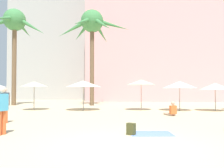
# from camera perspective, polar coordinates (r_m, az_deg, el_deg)

# --- Properties ---
(ground) EXTENTS (120.00, 120.00, 0.00)m
(ground) POSITION_cam_1_polar(r_m,az_deg,el_deg) (6.66, 3.26, -15.38)
(ground) COLOR #C6B28C
(hotel_pink) EXTENTS (20.90, 8.58, 19.46)m
(hotel_pink) POSITION_cam_1_polar(r_m,az_deg,el_deg) (35.29, 11.76, 11.89)
(hotel_pink) COLOR pink
(hotel_pink) RESTS_ON ground
(hotel_tower_gray) EXTENTS (19.59, 9.90, 28.64)m
(hotel_tower_gray) POSITION_cam_1_polar(r_m,az_deg,el_deg) (43.35, -9.65, 15.63)
(hotel_tower_gray) COLOR #A8A8A3
(hotel_tower_gray) RESTS_ON ground
(palm_tree_far_left) EXTENTS (7.24, 7.53, 10.03)m
(palm_tree_far_left) POSITION_cam_1_polar(r_m,az_deg,el_deg) (26.35, -23.41, 13.40)
(palm_tree_far_left) COLOR brown
(palm_tree_far_left) RESTS_ON ground
(palm_tree_left) EXTENTS (7.42, 7.03, 9.83)m
(palm_tree_left) POSITION_cam_1_polar(r_m,az_deg,el_deg) (24.05, -5.03, 14.28)
(palm_tree_left) COLOR brown
(palm_tree_left) RESTS_ON ground
(cafe_umbrella_0) EXTENTS (2.22, 2.22, 2.39)m
(cafe_umbrella_0) POSITION_cam_1_polar(r_m,az_deg,el_deg) (17.78, 7.37, 0.44)
(cafe_umbrella_0) COLOR gray
(cafe_umbrella_0) RESTS_ON ground
(cafe_umbrella_1) EXTENTS (2.80, 2.80, 2.31)m
(cafe_umbrella_1) POSITION_cam_1_polar(r_m,az_deg,el_deg) (17.71, -7.23, 0.05)
(cafe_umbrella_1) COLOR gray
(cafe_umbrella_1) RESTS_ON ground
(cafe_umbrella_2) EXTENTS (2.56, 2.56, 2.25)m
(cafe_umbrella_2) POSITION_cam_1_polar(r_m,az_deg,el_deg) (18.02, 16.67, -0.16)
(cafe_umbrella_2) COLOR gray
(cafe_umbrella_2) RESTS_ON ground
(cafe_umbrella_3) EXTENTS (2.17, 2.17, 2.25)m
(cafe_umbrella_3) POSITION_cam_1_polar(r_m,az_deg,el_deg) (18.82, -19.04, -0.03)
(cafe_umbrella_3) COLOR gray
(cafe_umbrella_3) RESTS_ON ground
(cafe_umbrella_8) EXTENTS (2.30, 2.30, 2.11)m
(cafe_umbrella_8) POSITION_cam_1_polar(r_m,az_deg,el_deg) (18.71, 24.59, -0.55)
(cafe_umbrella_8) COLOR gray
(cafe_umbrella_8) RESTS_ON ground
(beach_towel) EXTENTS (1.58, 1.15, 0.01)m
(beach_towel) POSITION_cam_1_polar(r_m,az_deg,el_deg) (8.53, 9.82, -12.22)
(beach_towel) COLOR #6684E0
(beach_towel) RESTS_ON ground
(backpack) EXTENTS (0.35, 0.34, 0.42)m
(backpack) POSITION_cam_1_polar(r_m,az_deg,el_deg) (8.19, 4.88, -11.30)
(backpack) COLOR #424220
(backpack) RESTS_ON ground
(person_near_right) EXTENTS (0.69, 1.01, 0.90)m
(person_near_right) POSITION_cam_1_polar(r_m,az_deg,el_deg) (14.53, 14.77, -6.52)
(person_near_right) COLOR #D1A889
(person_near_right) RESTS_ON ground
(person_near_left) EXTENTS (0.38, 0.58, 1.73)m
(person_near_left) POSITION_cam_1_polar(r_m,az_deg,el_deg) (11.97, -25.56, -4.46)
(person_near_left) COLOR orange
(person_near_left) RESTS_ON ground
(person_far_left) EXTENTS (0.34, 0.60, 1.72)m
(person_far_left) POSITION_cam_1_polar(r_m,az_deg,el_deg) (8.97, -26.08, -5.51)
(person_far_left) COLOR orange
(person_far_left) RESTS_ON ground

